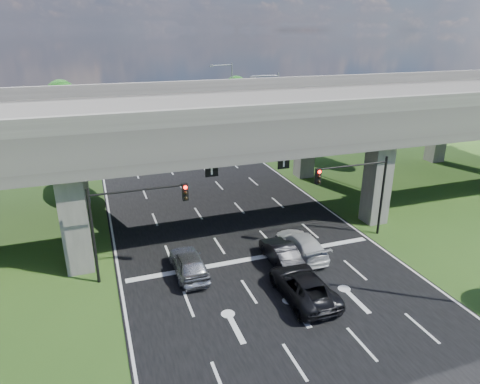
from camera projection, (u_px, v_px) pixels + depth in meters
ground at (277, 286)px, 25.47m from camera, size 160.00×160.00×0.00m
road at (226, 220)px, 34.29m from camera, size 18.00×120.00×0.03m
overpass at (217, 118)px, 33.25m from camera, size 80.00×15.00×10.00m
signal_right at (358, 184)px, 29.90m from camera, size 5.76×0.54×6.00m
signal_left at (130, 214)px, 25.04m from camera, size 5.76×0.54×6.00m
streetlight_far at (274, 111)px, 47.71m from camera, size 3.38×0.25×10.00m
streetlight_beyond at (229, 93)px, 61.82m from camera, size 3.38×0.25×10.00m
tree_left_near at (43, 132)px, 42.38m from camera, size 4.50×4.50×7.80m
tree_left_mid at (21, 125)px, 48.73m from camera, size 3.91×3.90×6.76m
tree_left_far at (60, 104)px, 56.69m from camera, size 4.80×4.80×8.32m
tree_right_near at (282, 115)px, 52.63m from camera, size 4.20×4.20×7.28m
tree_right_mid at (278, 106)px, 60.73m from camera, size 3.91×3.90×6.76m
tree_right_far at (233, 95)px, 66.32m from camera, size 4.50×4.50×7.80m
car_silver at (189, 263)px, 26.39m from camera, size 1.87×4.65×1.59m
car_dark at (281, 252)px, 27.81m from camera, size 1.62×4.33×1.41m
car_white at (301, 244)px, 28.79m from camera, size 2.09×5.13×1.49m
car_trailing at (303, 286)px, 24.11m from camera, size 2.56×5.46×1.51m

